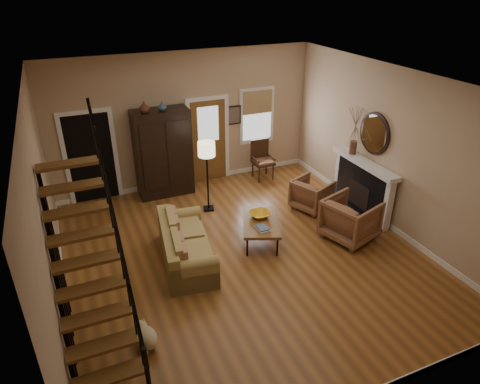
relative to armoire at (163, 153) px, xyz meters
name	(u,v)px	position (x,y,z in m)	size (l,w,h in m)	color
room	(191,154)	(0.29, -1.39, 0.46)	(7.00, 7.33, 3.30)	brown
staircase	(87,257)	(-2.08, -4.45, 0.55)	(0.94, 2.80, 3.20)	brown
fireplace	(364,182)	(3.83, -2.65, -0.31)	(0.33, 1.95, 2.30)	black
armoire	(163,153)	(0.00, 0.00, 0.00)	(1.30, 0.60, 2.10)	black
vase_a	(144,107)	(-0.35, -0.10, 1.17)	(0.24, 0.24, 0.25)	#4C2619
vase_b	(162,106)	(0.05, -0.10, 1.16)	(0.20, 0.20, 0.21)	#334C60
sofa	(186,245)	(-0.35, -2.91, -0.68)	(0.85, 1.96, 0.73)	#A68D4B
coffee_table	(261,231)	(1.22, -2.84, -0.82)	(0.71, 1.22, 0.47)	brown
bowl	(260,214)	(1.27, -2.69, -0.53)	(0.42, 0.42, 0.10)	orange
books	(262,228)	(1.10, -3.14, -0.55)	(0.22, 0.31, 0.06)	beige
armchair_left	(350,219)	(2.92, -3.45, -0.62)	(0.93, 0.96, 0.87)	brown
armchair_right	(312,194)	(2.87, -2.09, -0.69)	(0.77, 0.79, 0.72)	brown
floor_lamp	(207,177)	(0.68, -1.21, -0.23)	(0.38, 0.38, 1.64)	black
side_chair	(263,160)	(2.55, -0.20, -0.54)	(0.54, 0.54, 1.02)	#372111
dog	(147,339)	(-1.50, -4.71, -0.88)	(0.28, 0.48, 0.35)	beige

